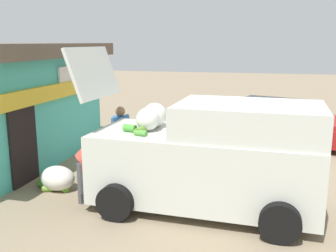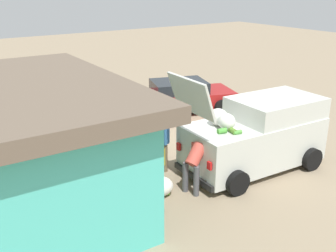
% 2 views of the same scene
% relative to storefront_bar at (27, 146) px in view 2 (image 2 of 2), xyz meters
% --- Properties ---
extents(ground_plane, '(60.00, 60.00, 0.00)m').
position_rel_storefront_bar_xyz_m(ground_plane, '(1.17, -6.20, -1.54)').
color(ground_plane, gray).
extents(storefront_bar, '(6.62, 4.53, 2.98)m').
position_rel_storefront_bar_xyz_m(storefront_bar, '(0.00, 0.00, 0.00)').
color(storefront_bar, '#4CC6B7').
rests_on(storefront_bar, ground_plane).
extents(delivery_van, '(2.31, 4.43, 2.92)m').
position_rel_storefront_bar_xyz_m(delivery_van, '(-1.42, -5.91, -0.55)').
color(delivery_van, silver).
rests_on(delivery_van, ground_plane).
extents(parked_sedan, '(3.20, 4.78, 1.26)m').
position_rel_storefront_bar_xyz_m(parked_sedan, '(4.11, -7.15, -0.94)').
color(parked_sedan, maroon).
rests_on(parked_sedan, ground_plane).
extents(vendor_standing, '(0.54, 0.44, 1.60)m').
position_rel_storefront_bar_xyz_m(vendor_standing, '(-0.06, -3.67, -0.62)').
color(vendor_standing, '#726047').
rests_on(vendor_standing, ground_plane).
extents(customer_bending, '(0.62, 0.72, 1.39)m').
position_rel_storefront_bar_xyz_m(customer_bending, '(-1.57, -3.62, -0.70)').
color(customer_bending, '#4C4C51').
rests_on(customer_bending, ground_plane).
extents(unloaded_banana_pile, '(0.76, 1.00, 0.50)m').
position_rel_storefront_bar_xyz_m(unloaded_banana_pile, '(-1.26, -2.69, -1.30)').
color(unloaded_banana_pile, silver).
rests_on(unloaded_banana_pile, ground_plane).
extents(paint_bucket, '(0.31, 0.31, 0.30)m').
position_rel_storefront_bar_xyz_m(paint_bucket, '(2.77, -2.74, -1.39)').
color(paint_bucket, blue).
rests_on(paint_bucket, ground_plane).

